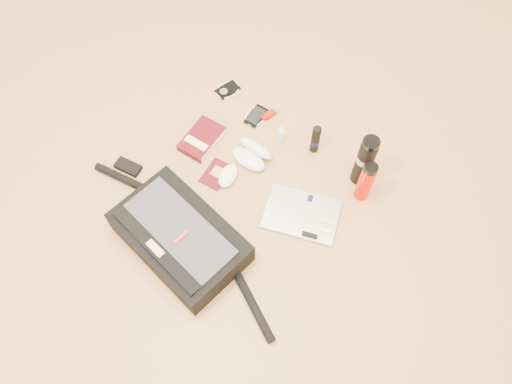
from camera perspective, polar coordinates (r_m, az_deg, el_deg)
ground at (r=2.06m, az=-2.71°, el=-1.82°), size 4.00×4.00×0.00m
messenger_bag at (r=1.95m, az=-8.76°, el=-5.09°), size 1.05×0.36×0.14m
laptop at (r=2.04m, az=5.24°, el=-2.60°), size 0.35×0.30×0.03m
book at (r=2.22m, az=-6.18°, el=6.04°), size 0.15×0.21×0.04m
passport at (r=2.13m, az=-4.55°, el=2.06°), size 0.12×0.15×0.01m
mouse at (r=2.11m, az=-3.23°, el=1.88°), size 0.10×0.14×0.04m
sunglasses_case at (r=2.14m, az=-0.45°, el=4.38°), size 0.17×0.14×0.10m
ipod at (r=2.39m, az=-3.28°, el=11.57°), size 0.11×0.12×0.01m
phone at (r=2.29m, az=0.02°, el=8.68°), size 0.11×0.13×0.01m
inhaler at (r=2.29m, az=1.63°, el=8.90°), size 0.04×0.09×0.02m
spray_bottle at (r=2.18m, az=2.92°, el=6.42°), size 0.03×0.03×0.10m
aerosol_can at (r=2.15m, az=6.82°, el=6.03°), size 0.05×0.05×0.16m
thermos_black at (r=2.05m, az=12.32°, el=3.52°), size 0.09×0.09×0.28m
thermos_red at (r=2.03m, az=12.42°, el=1.17°), size 0.08×0.08×0.23m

